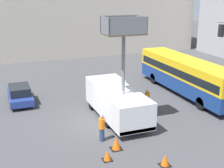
% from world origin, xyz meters
% --- Properties ---
extents(ground_plane, '(120.00, 120.00, 0.00)m').
position_xyz_m(ground_plane, '(0.00, 0.00, 0.00)').
color(ground_plane, '#424244').
extents(utility_truck, '(2.59, 7.04, 7.39)m').
position_xyz_m(utility_truck, '(1.01, 0.27, 1.51)').
color(utility_truck, white).
rests_on(utility_truck, ground_plane).
extents(city_bus, '(2.51, 12.33, 3.12)m').
position_xyz_m(city_bus, '(8.88, 3.35, 1.83)').
color(city_bus, navy).
rests_on(city_bus, ground_plane).
extents(road_worker_near_truck, '(0.38, 0.38, 1.82)m').
position_xyz_m(road_worker_near_truck, '(-1.15, -2.61, 0.91)').
color(road_worker_near_truck, navy).
rests_on(road_worker_near_truck, ground_plane).
extents(road_worker_directing, '(0.38, 0.38, 1.85)m').
position_xyz_m(road_worker_directing, '(3.73, 0.83, 0.93)').
color(road_worker_directing, navy).
rests_on(road_worker_directing, ground_plane).
extents(traffic_cone_near_truck, '(0.58, 0.58, 0.67)m').
position_xyz_m(traffic_cone_near_truck, '(1.04, -6.50, 0.31)').
color(traffic_cone_near_truck, black).
rests_on(traffic_cone_near_truck, ground_plane).
extents(traffic_cone_mid_road, '(0.66, 0.66, 0.76)m').
position_xyz_m(traffic_cone_mid_road, '(-0.72, -3.91, 0.36)').
color(traffic_cone_mid_road, black).
rests_on(traffic_cone_mid_road, ground_plane).
extents(traffic_cone_far_side, '(0.54, 0.54, 0.62)m').
position_xyz_m(traffic_cone_far_side, '(-1.64, -4.88, 0.29)').
color(traffic_cone_far_side, black).
rests_on(traffic_cone_far_side, ground_plane).
extents(parked_car_curbside, '(1.81, 4.26, 1.50)m').
position_xyz_m(parked_car_curbside, '(-5.20, 6.20, 0.75)').
color(parked_car_curbside, navy).
rests_on(parked_car_curbside, ground_plane).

